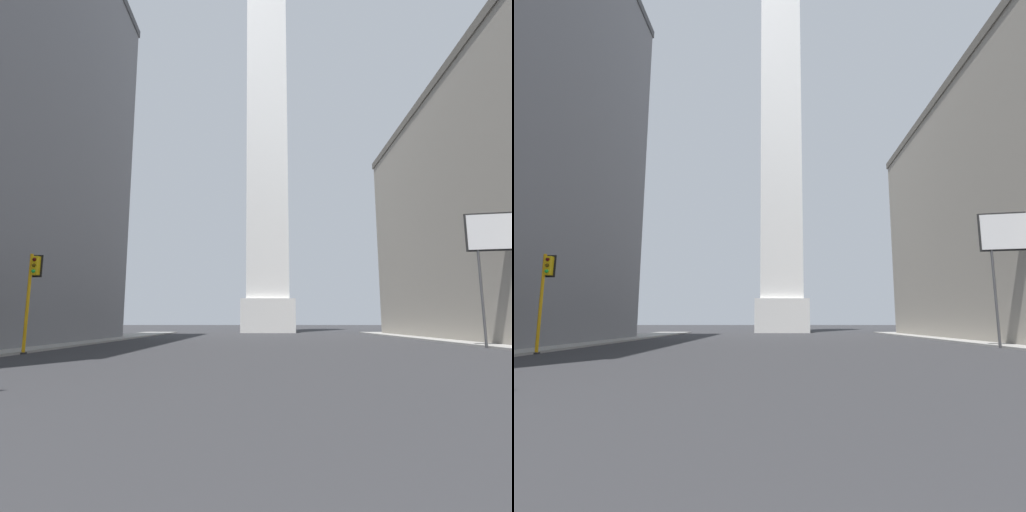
{
  "view_description": "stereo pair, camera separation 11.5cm",
  "coord_description": "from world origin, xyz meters",
  "views": [
    {
      "loc": [
        -1.19,
        -0.49,
        1.83
      ],
      "look_at": [
        -1.74,
        49.66,
        10.04
      ],
      "focal_mm": 28.0,
      "sensor_mm": 36.0,
      "label": 1
    },
    {
      "loc": [
        -1.07,
        -0.49,
        1.83
      ],
      "look_at": [
        -1.74,
        49.66,
        10.04
      ],
      "focal_mm": 28.0,
      "sensor_mm": 36.0,
      "label": 2
    }
  ],
  "objects": [
    {
      "name": "traffic_light_mid_left",
      "position": [
        -14.42,
        22.36,
        3.77
      ],
      "size": [
        0.79,
        0.51,
        5.72
      ],
      "color": "orange",
      "rests_on": "ground_plane"
    },
    {
      "name": "billboard_sign",
      "position": [
        15.81,
        27.43,
        7.68
      ],
      "size": [
        4.42,
        1.0,
        9.53
      ],
      "color": "#3F3F42",
      "rests_on": "ground_plane"
    },
    {
      "name": "obelisk",
      "position": [
        0.0,
        67.22,
        39.15
      ],
      "size": [
        8.73,
        8.73,
        81.04
      ],
      "color": "silver",
      "rests_on": "ground_plane"
    }
  ]
}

